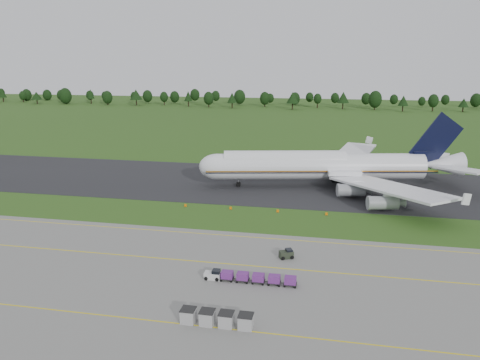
% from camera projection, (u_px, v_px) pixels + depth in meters
% --- Properties ---
extents(ground, '(600.00, 600.00, 0.00)m').
position_uv_depth(ground, '(241.00, 218.00, 95.41)').
color(ground, '#2A4F17').
rests_on(ground, ground).
extents(apron, '(300.00, 52.00, 0.06)m').
position_uv_depth(apron, '(193.00, 300.00, 63.10)').
color(apron, slate).
rests_on(apron, ground).
extents(taxiway, '(300.00, 40.00, 0.08)m').
position_uv_depth(taxiway, '(261.00, 183.00, 122.00)').
color(taxiway, black).
rests_on(taxiway, ground).
extents(apron_markings, '(300.00, 30.20, 0.01)m').
position_uv_depth(apron_markings, '(207.00, 277.00, 69.76)').
color(apron_markings, yellow).
rests_on(apron_markings, apron).
extents(tree_line, '(527.39, 21.55, 11.48)m').
position_uv_depth(tree_line, '(308.00, 99.00, 302.04)').
color(tree_line, black).
rests_on(tree_line, ground).
extents(aircraft, '(67.57, 64.34, 18.91)m').
position_uv_depth(aircraft, '(325.00, 166.00, 118.03)').
color(aircraft, white).
rests_on(aircraft, ground).
extents(baggage_train, '(13.60, 1.44, 1.39)m').
position_uv_depth(baggage_train, '(249.00, 277.00, 67.87)').
color(baggage_train, silver).
rests_on(baggage_train, apron).
extents(utility_cart, '(2.53, 2.10, 1.20)m').
position_uv_depth(utility_cart, '(286.00, 255.00, 76.12)').
color(utility_cart, '#252D1F').
rests_on(utility_cart, apron).
extents(uld_row, '(9.01, 1.81, 1.79)m').
position_uv_depth(uld_row, '(217.00, 318.00, 56.89)').
color(uld_row, '#9A9A9A').
rests_on(uld_row, apron).
extents(edge_markers, '(31.10, 0.30, 0.60)m').
position_uv_depth(edge_markers, '(254.00, 210.00, 99.97)').
color(edge_markers, orange).
rests_on(edge_markers, ground).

